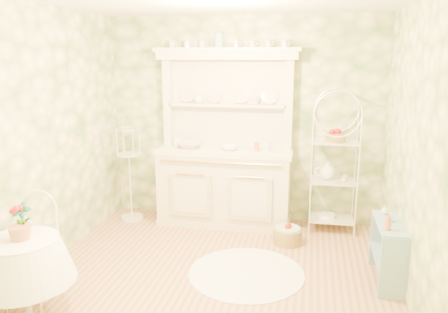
% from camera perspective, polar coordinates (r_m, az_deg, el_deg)
% --- Properties ---
extents(floor, '(3.60, 3.60, 0.00)m').
position_cam_1_polar(floor, '(4.55, -1.29, -15.70)').
color(floor, tan).
rests_on(floor, ground).
extents(wall_left, '(3.60, 3.60, 0.00)m').
position_cam_1_polar(wall_left, '(4.80, -22.85, 1.97)').
color(wall_left, '#F7E5B1').
rests_on(wall_left, floor).
extents(wall_right, '(3.60, 3.60, 0.00)m').
position_cam_1_polar(wall_right, '(4.08, 24.08, 0.09)').
color(wall_right, '#F7E5B1').
rests_on(wall_right, floor).
extents(wall_back, '(3.60, 3.60, 0.00)m').
position_cam_1_polar(wall_back, '(5.82, 2.54, 4.72)').
color(wall_back, '#F7E5B1').
rests_on(wall_back, floor).
extents(wall_front, '(3.60, 3.60, 0.00)m').
position_cam_1_polar(wall_front, '(2.42, -10.93, -7.31)').
color(wall_front, '#F7E5B1').
rests_on(wall_front, floor).
extents(kitchen_dresser, '(1.87, 0.61, 2.29)m').
position_cam_1_polar(kitchen_dresser, '(5.62, 0.06, 2.31)').
color(kitchen_dresser, '#EEE0C7').
rests_on(kitchen_dresser, floor).
extents(bakers_rack, '(0.58, 0.42, 1.85)m').
position_cam_1_polar(bakers_rack, '(5.61, 14.22, -0.39)').
color(bakers_rack, white).
rests_on(bakers_rack, floor).
extents(side_shelf, '(0.30, 0.68, 0.57)m').
position_cam_1_polar(side_shelf, '(4.67, 20.60, -11.86)').
color(side_shelf, '#7FA5BD').
rests_on(side_shelf, floor).
extents(round_table, '(0.70, 0.70, 0.76)m').
position_cam_1_polar(round_table, '(4.14, -24.56, -14.07)').
color(round_table, white).
rests_on(round_table, floor).
extents(cafe_chair, '(0.43, 0.43, 0.88)m').
position_cam_1_polar(cafe_chair, '(4.29, -23.84, -12.12)').
color(cafe_chair, white).
rests_on(cafe_chair, floor).
extents(birdcage_stand, '(0.34, 0.34, 1.42)m').
position_cam_1_polar(birdcage_stand, '(5.98, -12.21, -1.61)').
color(birdcage_stand, white).
rests_on(birdcage_stand, floor).
extents(floor_basket, '(0.37, 0.37, 0.21)m').
position_cam_1_polar(floor_basket, '(5.33, 8.28, -10.10)').
color(floor_basket, olive).
rests_on(floor_basket, floor).
extents(lace_rug, '(1.52, 1.52, 0.01)m').
position_cam_1_polar(lace_rug, '(4.65, 2.94, -14.95)').
color(lace_rug, white).
rests_on(lace_rug, floor).
extents(bowl_floral, '(0.33, 0.33, 0.08)m').
position_cam_1_polar(bowl_floral, '(5.75, -4.50, 1.22)').
color(bowl_floral, white).
rests_on(bowl_floral, kitchen_dresser).
extents(bowl_white, '(0.26, 0.26, 0.07)m').
position_cam_1_polar(bowl_white, '(5.59, 0.71, 0.92)').
color(bowl_white, white).
rests_on(bowl_white, kitchen_dresser).
extents(cup_left, '(0.15, 0.15, 0.09)m').
position_cam_1_polar(cup_left, '(5.79, -3.30, 7.26)').
color(cup_left, white).
rests_on(cup_left, kitchen_dresser).
extents(cup_right, '(0.13, 0.13, 0.10)m').
position_cam_1_polar(cup_right, '(5.65, 4.15, 7.11)').
color(cup_right, white).
rests_on(cup_right, kitchen_dresser).
extents(potted_geranium, '(0.18, 0.14, 0.30)m').
position_cam_1_polar(potted_geranium, '(3.98, -24.81, -7.81)').
color(potted_geranium, '#3F7238').
rests_on(potted_geranium, round_table).
extents(bottle_amber, '(0.08, 0.08, 0.17)m').
position_cam_1_polar(bottle_amber, '(4.34, 20.64, -8.12)').
color(bottle_amber, '#C96A36').
rests_on(bottle_amber, side_shelf).
extents(bottle_blue, '(0.05, 0.05, 0.10)m').
position_cam_1_polar(bottle_blue, '(4.56, 20.92, -7.51)').
color(bottle_blue, '#9AB2CF').
rests_on(bottle_blue, side_shelf).
extents(bottle_glass, '(0.09, 0.09, 0.09)m').
position_cam_1_polar(bottle_glass, '(4.75, 20.26, -6.73)').
color(bottle_glass, silver).
rests_on(bottle_glass, side_shelf).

